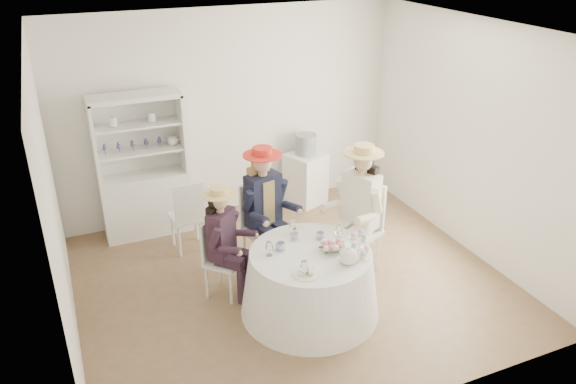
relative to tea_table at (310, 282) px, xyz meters
name	(u,v)px	position (x,y,z in m)	size (l,w,h in m)	color
ground	(292,281)	(0.04, 0.55, -0.34)	(4.50, 4.50, 0.00)	brown
ceiling	(292,32)	(0.04, 0.55, 2.36)	(4.50, 4.50, 0.00)	white
wall_back	(231,114)	(0.04, 2.55, 1.01)	(4.50, 4.50, 0.00)	white
wall_front	(404,270)	(0.04, -1.45, 1.01)	(4.50, 4.50, 0.00)	white
wall_left	(53,209)	(-2.21, 0.55, 1.01)	(4.50, 4.50, 0.00)	white
wall_right	(471,139)	(2.29, 0.55, 1.01)	(4.50, 4.50, 0.00)	white
tea_table	(310,282)	(0.00, 0.00, 0.00)	(1.40, 1.40, 0.69)	white
hutch	(144,186)	(-1.19, 2.32, 0.30)	(1.12, 0.53, 1.81)	silver
side_table	(305,178)	(1.01, 2.30, 0.02)	(0.47, 0.47, 0.73)	silver
hatbox	(306,144)	(1.01, 2.30, 0.52)	(0.28, 0.28, 0.28)	black
guest_left	(223,236)	(-0.69, 0.61, 0.36)	(0.53, 0.53, 1.25)	silver
guest_mid	(264,203)	(-0.13, 0.92, 0.49)	(0.55, 0.59, 1.47)	silver
guest_right	(359,203)	(0.80, 0.47, 0.51)	(0.64, 0.58, 1.52)	silver
spare_chair	(188,214)	(-0.82, 1.63, 0.15)	(0.39, 0.39, 0.92)	silver
teacup_a	(280,247)	(-0.25, 0.15, 0.38)	(0.09, 0.09, 0.07)	white
teacup_b	(295,237)	(-0.04, 0.29, 0.38)	(0.07, 0.07, 0.07)	white
teacup_c	(320,236)	(0.20, 0.20, 0.38)	(0.08, 0.08, 0.07)	white
flower_bowl	(333,247)	(0.23, -0.03, 0.38)	(0.24, 0.24, 0.06)	white
flower_arrangement	(331,245)	(0.18, -0.08, 0.43)	(0.16, 0.17, 0.06)	#DF6F80
table_teapot	(348,256)	(0.24, -0.31, 0.43)	(0.25, 0.18, 0.19)	white
sandwich_plate	(306,273)	(-0.20, -0.32, 0.36)	(0.26, 0.26, 0.06)	white
cupcake_stand	(359,247)	(0.40, -0.23, 0.44)	(0.27, 0.27, 0.25)	white
stemware_set	(311,246)	(0.00, 0.00, 0.42)	(0.85, 0.82, 0.15)	white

